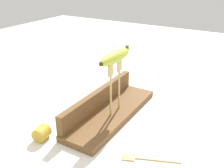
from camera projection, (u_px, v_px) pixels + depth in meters
The scene contains 7 objects.
ground_plane at pixel (112, 116), 0.91m from camera, with size 3.00×3.00×0.00m, color white.
wooden_board at pixel (112, 113), 0.90m from camera, with size 0.43×0.13×0.02m, color brown.
board_backstop at pixel (99, 98), 0.91m from camera, with size 0.42×0.02×0.06m, color brown.
fork_stand_center at pixel (115, 83), 0.85m from camera, with size 0.08×0.01×0.18m.
banana_raised_center at pixel (115, 57), 0.81m from camera, with size 0.17×0.04×0.04m.
fork_fallen_near at pixel (143, 158), 0.70m from camera, with size 0.07×0.15×0.01m.
banana_chunk_near at pixel (42, 133), 0.78m from camera, with size 0.05×0.05×0.04m.
Camera 1 is at (-0.67, -0.40, 0.47)m, focal length 41.73 mm.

